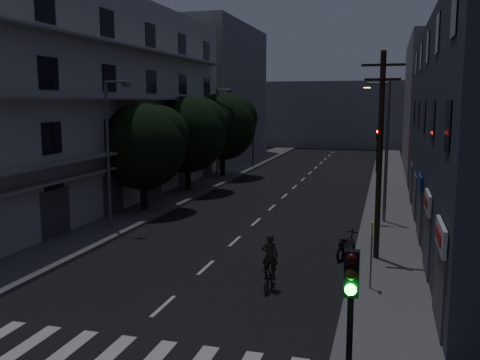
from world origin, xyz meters
The scene contains 22 objects.
ground centered at (0.00, 25.00, 0.00)m, with size 160.00×160.00×0.00m, color black.
sidewalk_left centered at (-7.50, 25.00, 0.07)m, with size 3.00×90.00×0.15m, color #565659.
sidewalk_right centered at (7.50, 25.00, 0.07)m, with size 3.00×90.00×0.15m, color #565659.
crosswalk centered at (0.00, -2.00, 0.00)m, with size 10.90×3.00×0.01m.
lane_markings centered at (0.00, 31.25, 0.01)m, with size 0.15×60.50×0.01m.
building_left centered at (-11.98, 18.00, 6.99)m, with size 7.00×36.00×14.00m.
building_far_left centered at (-12.00, 48.00, 8.00)m, with size 6.00×20.00×16.00m, color slate.
building_far_right centered at (12.00, 42.00, 6.50)m, with size 6.00×20.00×13.00m, color slate.
building_far_end centered at (0.00, 70.00, 5.00)m, with size 24.00×8.00×10.00m, color slate.
tree_near centered at (-7.64, 16.68, 4.40)m, with size 5.50×5.50×6.79m.
tree_mid centered at (-7.63, 24.58, 4.72)m, with size 5.94×5.94×7.31m.
tree_far centered at (-7.44, 33.15, 4.94)m, with size 6.19×6.19×7.65m.
traffic_signal_near centered at (6.71, -4.40, 3.10)m, with size 0.28×0.37×4.10m.
traffic_signal_far_right centered at (6.33, 39.05, 3.10)m, with size 0.28×0.37×4.10m.
traffic_signal_far_left centered at (-6.35, 40.06, 3.10)m, with size 0.28×0.37×4.10m.
street_lamp_left_near centered at (-7.15, 11.49, 4.60)m, with size 1.51×0.25×8.00m.
street_lamp_right centered at (7.14, 17.05, 4.60)m, with size 1.51×0.25×8.00m.
street_lamp_left_far centered at (-7.29, 31.10, 4.60)m, with size 1.51×0.25×8.00m.
utility_pole centered at (6.98, 9.45, 4.87)m, with size 1.80×0.24×9.00m.
bus_stop_sign centered at (6.86, 5.32, 1.89)m, with size 0.06×0.35×2.52m.
motorcycle centered at (5.66, 9.54, 0.50)m, with size 0.85×1.89×1.25m.
cyclist centered at (3.19, 4.65, 0.72)m, with size 0.63×1.70×2.14m.
Camera 1 is at (7.27, -14.32, 7.03)m, focal length 40.00 mm.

